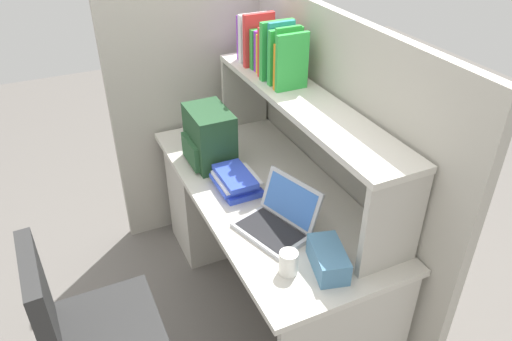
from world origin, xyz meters
TOP-DOWN VIEW (x-y plane):
  - ground_plane at (0.00, 0.00)m, footprint 8.00×8.00m
  - desk at (-0.39, 0.00)m, footprint 1.60×0.70m
  - cubicle_partition_rear at (0.00, 0.38)m, footprint 1.84×0.05m
  - cubicle_partition_left at (-0.85, -0.05)m, footprint 0.05×1.06m
  - overhead_hutch at (0.00, 0.20)m, footprint 1.44×0.28m
  - reference_books_on_shelf at (-0.36, 0.20)m, footprint 0.51×0.19m
  - laptop at (0.31, -0.08)m, footprint 0.38×0.35m
  - backpack at (-0.36, -0.16)m, footprint 0.30×0.23m
  - computer_mouse at (-0.70, -0.08)m, footprint 0.09×0.12m
  - paper_cup at (0.57, -0.17)m, footprint 0.08×0.08m
  - tissue_box at (0.61, -0.02)m, footprint 0.24×0.17m
  - desk_book_stack at (-0.05, -0.13)m, footprint 0.26×0.20m

SIDE VIEW (x-z plane):
  - ground_plane at x=0.00m, z-range 0.00..0.00m
  - desk at x=-0.39m, z-range 0.04..0.77m
  - computer_mouse at x=-0.70m, z-range 0.73..0.76m
  - cubicle_partition_rear at x=0.00m, z-range 0.00..1.55m
  - cubicle_partition_left at x=-0.85m, z-range 0.00..1.55m
  - desk_book_stack at x=-0.05m, z-range 0.73..0.83m
  - tissue_box at x=0.61m, z-range 0.73..0.83m
  - laptop at x=0.31m, z-range 0.67..0.89m
  - paper_cup at x=0.57m, z-range 0.73..0.83m
  - backpack at x=-0.36m, z-range 0.73..1.03m
  - overhead_hutch at x=0.00m, z-range 0.86..1.31m
  - reference_books_on_shelf at x=-0.36m, z-range 1.16..1.46m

